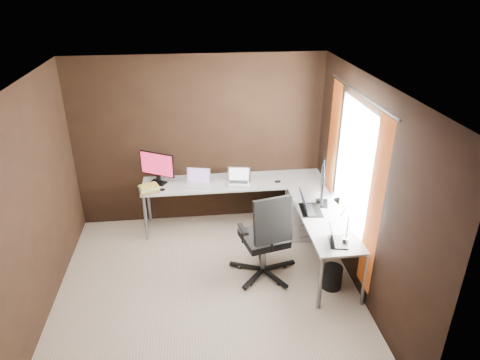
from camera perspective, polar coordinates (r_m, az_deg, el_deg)
name	(u,v)px	position (r m, az deg, el deg)	size (l,w,h in m)	color
room	(235,194)	(4.69, -0.61, -1.91)	(3.60, 3.60, 2.50)	beige
desk	(264,198)	(5.88, 3.27, -2.39)	(2.65, 2.25, 0.73)	silver
drawer_pedestal	(302,215)	(6.28, 8.31, -4.64)	(0.42, 0.50, 0.60)	silver
monitor_left	(157,166)	(6.18, -10.98, 1.82)	(0.48, 0.28, 0.47)	black
monitor_right	(322,184)	(5.59, 10.90, -0.54)	(0.23, 0.61, 0.51)	black
laptop_white	(198,181)	(6.13, -5.63, -0.20)	(0.38, 0.31, 0.23)	silver
laptop_silver	(239,180)	(6.15, -0.17, 0.01)	(0.37, 0.29, 0.22)	silver
laptop_black_big	(308,207)	(5.51, 9.08, -3.58)	(0.29, 0.38, 0.24)	black
laptop_black_small	(336,239)	(4.96, 12.65, -7.73)	(0.24, 0.30, 0.19)	black
book_stack	(149,189)	(6.05, -12.03, -1.13)	(0.32, 0.28, 0.09)	#8D6B4C
mouse_left	(162,190)	(6.04, -10.35, -1.26)	(0.09, 0.06, 0.04)	black
mouse_corner	(278,181)	(6.19, 5.06, -0.20)	(0.09, 0.06, 0.04)	black
desk_lamp	(341,215)	(4.86, 13.34, -4.52)	(0.18, 0.21, 0.53)	slate
office_chair	(265,252)	(5.39, 3.33, -9.50)	(0.66, 0.69, 1.19)	black
wastebasket	(332,277)	(5.43, 12.15, -12.53)	(0.24, 0.24, 0.28)	black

